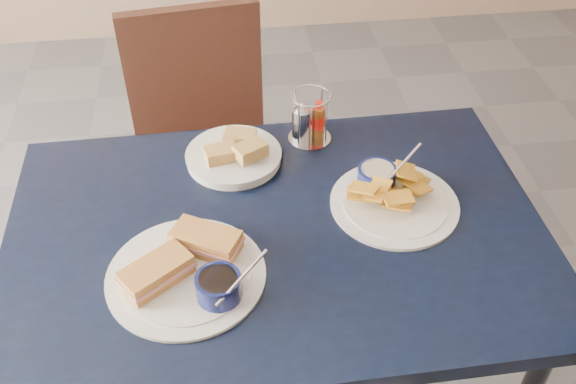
{
  "coord_description": "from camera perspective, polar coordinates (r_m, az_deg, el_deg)",
  "views": [
    {
      "loc": [
        -0.16,
        -0.88,
        1.74
      ],
      "look_at": [
        -0.02,
        0.15,
        0.82
      ],
      "focal_mm": 40.0,
      "sensor_mm": 36.0,
      "label": 1
    }
  ],
  "objects": [
    {
      "name": "dining_table",
      "position": [
        1.46,
        -0.97,
        -5.22
      ],
      "size": [
        1.19,
        0.8,
        0.75
      ],
      "color": "black",
      "rests_on": "ground"
    },
    {
      "name": "chair_far",
      "position": [
        2.08,
        -7.21,
        5.15
      ],
      "size": [
        0.48,
        0.46,
        0.91
      ],
      "color": "black",
      "rests_on": "ground"
    },
    {
      "name": "sandwich_plate",
      "position": [
        1.31,
        -8.73,
        -6.78
      ],
      "size": [
        0.33,
        0.32,
        0.12
      ],
      "color": "white",
      "rests_on": "dining_table"
    },
    {
      "name": "plantain_plate",
      "position": [
        1.48,
        8.95,
        -0.13
      ],
      "size": [
        0.29,
        0.29,
        0.12
      ],
      "color": "white",
      "rests_on": "dining_table"
    },
    {
      "name": "bread_basket",
      "position": [
        1.58,
        -4.77,
        3.32
      ],
      "size": [
        0.23,
        0.23,
        0.07
      ],
      "color": "white",
      "rests_on": "dining_table"
    },
    {
      "name": "condiment_caddy",
      "position": [
        1.62,
        1.8,
        6.33
      ],
      "size": [
        0.11,
        0.11,
        0.14
      ],
      "color": "silver",
      "rests_on": "dining_table"
    }
  ]
}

